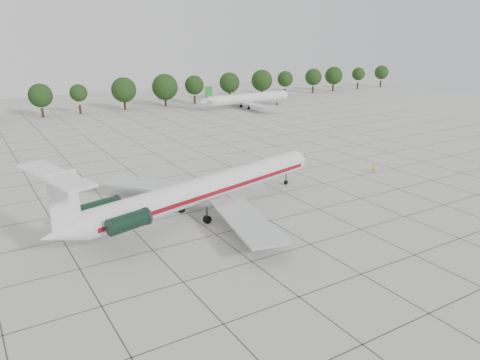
{
  "coord_description": "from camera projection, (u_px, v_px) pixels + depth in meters",
  "views": [
    {
      "loc": [
        -32.33,
        -53.26,
        23.67
      ],
      "look_at": [
        -0.06,
        -0.61,
        3.5
      ],
      "focal_mm": 35.0,
      "sensor_mm": 36.0,
      "label": 1
    }
  ],
  "objects": [
    {
      "name": "ground",
      "position": [
        238.0,
        202.0,
        66.57
      ],
      "size": [
        260.0,
        260.0,
        0.0
      ],
      "primitive_type": "plane",
      "color": "#B8B8B0",
      "rests_on": "ground"
    },
    {
      "name": "tree_line",
      "position": [
        40.0,
        96.0,
        127.8
      ],
      "size": [
        249.86,
        8.44,
        10.22
      ],
      "color": "#332114",
      "rests_on": "ground"
    },
    {
      "name": "bg_airliner_d",
      "position": [
        247.0,
        99.0,
        143.56
      ],
      "size": [
        28.24,
        27.2,
        7.4
      ],
      "color": "silver",
      "rests_on": "ground"
    },
    {
      "name": "main_airliner",
      "position": [
        197.0,
        191.0,
        60.52
      ],
      "size": [
        42.08,
        32.52,
        9.99
      ],
      "rotation": [
        0.0,
        0.0,
        0.24
      ],
      "color": "silver",
      "rests_on": "ground"
    },
    {
      "name": "apron_joints",
      "position": [
        192.0,
        175.0,
        78.73
      ],
      "size": [
        170.0,
        170.0,
        0.02
      ],
      "primitive_type": "cube",
      "color": "#383838",
      "rests_on": "ground"
    },
    {
      "name": "ground_crew",
      "position": [
        373.0,
        168.0,
        79.74
      ],
      "size": [
        0.69,
        0.48,
        1.82
      ],
      "primitive_type": "imported",
      "rotation": [
        0.0,
        0.0,
        3.22
      ],
      "color": "#C8A00B",
      "rests_on": "ground"
    }
  ]
}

